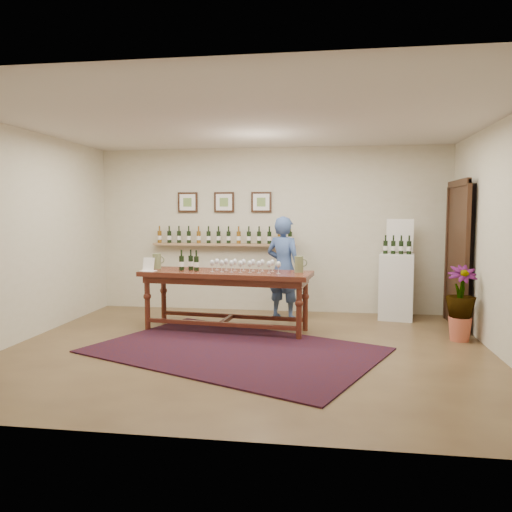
# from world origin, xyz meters

# --- Properties ---
(ground) EXTENTS (6.00, 6.00, 0.00)m
(ground) POSITION_xyz_m (0.00, 0.00, 0.00)
(ground) COLOR brown
(ground) RESTS_ON ground
(room_shell) EXTENTS (6.00, 6.00, 6.00)m
(room_shell) POSITION_xyz_m (2.11, 1.86, 1.12)
(room_shell) COLOR beige
(room_shell) RESTS_ON ground
(rug) EXTENTS (3.97, 3.39, 0.02)m
(rug) POSITION_xyz_m (-0.14, -0.10, 0.01)
(rug) COLOR #43100C
(rug) RESTS_ON ground
(tasting_table) EXTENTS (2.50, 1.03, 0.86)m
(tasting_table) POSITION_xyz_m (-0.45, 0.93, 0.73)
(tasting_table) COLOR #4C1C13
(tasting_table) RESTS_ON ground
(table_glasses) EXTENTS (1.30, 0.40, 0.18)m
(table_glasses) POSITION_xyz_m (-0.22, 0.94, 0.95)
(table_glasses) COLOR silver
(table_glasses) RESTS_ON tasting_table
(table_bottles) EXTENTS (0.28, 0.18, 0.29)m
(table_bottles) POSITION_xyz_m (-1.00, 0.99, 1.01)
(table_bottles) COLOR black
(table_bottles) RESTS_ON tasting_table
(pitcher_left) EXTENTS (0.17, 0.17, 0.23)m
(pitcher_left) POSITION_xyz_m (-1.54, 1.10, 0.98)
(pitcher_left) COLOR #616A42
(pitcher_left) RESTS_ON tasting_table
(pitcher_right) EXTENTS (0.18, 0.18, 0.23)m
(pitcher_right) POSITION_xyz_m (0.59, 0.96, 0.98)
(pitcher_right) COLOR #616A42
(pitcher_right) RESTS_ON tasting_table
(menu_card) EXTENTS (0.24, 0.19, 0.19)m
(menu_card) POSITION_xyz_m (-1.57, 0.83, 0.96)
(menu_card) COLOR white
(menu_card) RESTS_ON tasting_table
(display_pedestal) EXTENTS (0.60, 0.60, 1.05)m
(display_pedestal) POSITION_xyz_m (2.08, 2.11, 0.52)
(display_pedestal) COLOR silver
(display_pedestal) RESTS_ON ground
(pedestal_bottles) EXTENTS (0.28, 0.12, 0.27)m
(pedestal_bottles) POSITION_xyz_m (2.08, 2.09, 1.18)
(pedestal_bottles) COLOR black
(pedestal_bottles) RESTS_ON display_pedestal
(info_sign) EXTENTS (0.42, 0.09, 0.58)m
(info_sign) POSITION_xyz_m (2.14, 2.26, 1.34)
(info_sign) COLOR white
(info_sign) RESTS_ON display_pedestal
(potted_plant) EXTENTS (0.46, 0.46, 0.87)m
(potted_plant) POSITION_xyz_m (2.74, 0.81, 0.51)
(potted_plant) COLOR #BE593F
(potted_plant) RESTS_ON ground
(person) EXTENTS (0.71, 0.60, 1.64)m
(person) POSITION_xyz_m (0.29, 1.86, 0.82)
(person) COLOR #385085
(person) RESTS_ON ground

